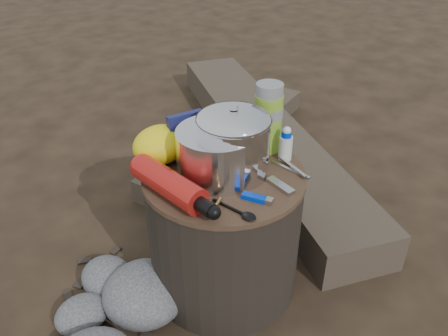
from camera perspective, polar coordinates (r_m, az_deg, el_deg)
ground at (r=1.70m, az=0.00°, el=-13.75°), size 60.00×60.00×0.00m
stump at (r=1.54m, az=0.00°, el=-7.83°), size 0.50×0.50×0.46m
log_main at (r=2.40m, az=4.86°, el=3.96°), size 1.02×1.94×0.16m
log_small at (r=2.43m, az=0.75°, el=3.78°), size 1.30×0.65×0.11m
foil_windscreen at (r=1.36m, az=-0.85°, el=1.86°), size 0.24×0.24×0.15m
camping_pot at (r=1.35m, az=1.17°, el=3.28°), size 0.21×0.21×0.21m
fuel_bottle at (r=1.29m, az=-6.82°, el=-1.99°), size 0.11×0.33×0.08m
thermos at (r=1.48m, az=5.51°, el=6.23°), size 0.09×0.09×0.23m
travel_mug at (r=1.53m, az=1.07°, el=5.15°), size 0.08×0.08×0.12m
stuff_sack at (r=1.44m, az=-8.00°, el=2.88°), size 0.18×0.14×0.12m
food_pouch at (r=1.45m, az=-4.59°, el=3.98°), size 0.12×0.05×0.15m
lighter at (r=1.29m, az=3.77°, el=-3.67°), size 0.06×0.09×0.02m
multitool at (r=1.34m, az=7.03°, el=-2.23°), size 0.03×0.10×0.01m
pot_grabber at (r=1.42m, az=8.28°, el=-0.12°), size 0.04×0.14×0.01m
spork at (r=1.25m, az=0.76°, el=-4.92°), size 0.06×0.14×0.01m
squeeze_bottle at (r=1.46m, az=7.68°, el=2.86°), size 0.04×0.04×0.10m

